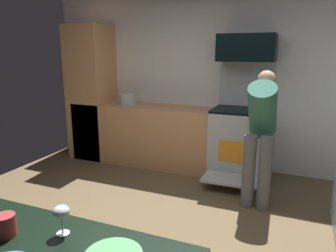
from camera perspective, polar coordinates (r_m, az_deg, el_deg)
ground_plane at (r=3.06m, az=-4.53°, el=-20.73°), size 5.20×4.80×0.02m
wall_back at (r=4.75m, az=8.13°, el=8.36°), size 5.20×0.12×2.60m
lower_cabinet_run at (r=4.88m, az=-3.58°, el=-1.56°), size 2.40×0.60×0.90m
cabinet_column at (r=5.27m, az=-13.56°, el=5.87°), size 0.60×0.60×2.10m
oven_range at (r=4.43m, az=12.93°, el=-2.56°), size 0.76×1.01×1.57m
microwave at (r=4.36m, az=14.01°, el=13.54°), size 0.74×0.38×0.35m
person_cook at (r=3.60m, az=16.39°, el=-0.45°), size 0.31×0.61×1.49m
wine_glass_mid at (r=1.53m, az=-18.68°, el=-14.63°), size 0.08×0.08×0.14m
mug_coffee at (r=1.64m, az=-27.27°, el=-15.66°), size 0.09×0.09×0.10m
stock_pot at (r=4.93m, az=-7.33°, el=4.86°), size 0.25×0.25×0.17m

